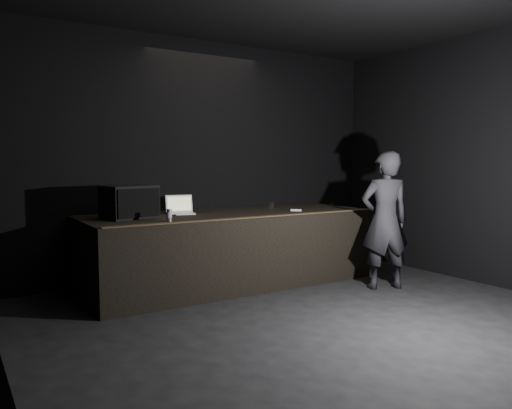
{
  "coord_description": "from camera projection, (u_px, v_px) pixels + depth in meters",
  "views": [
    {
      "loc": [
        -3.35,
        -3.33,
        1.72
      ],
      "look_at": [
        0.17,
        2.3,
        1.14
      ],
      "focal_mm": 35.0,
      "sensor_mm": 36.0,
      "label": 1
    }
  ],
  "objects": [
    {
      "name": "ground",
      "position": [
        369.0,
        342.0,
        4.73
      ],
      "size": [
        7.0,
        7.0,
        0.0
      ],
      "primitive_type": "plane",
      "color": "black",
      "rests_on": "ground"
    },
    {
      "name": "room_walls",
      "position": [
        373.0,
        127.0,
        4.56
      ],
      "size": [
        6.1,
        7.1,
        3.52
      ],
      "color": "black",
      "rests_on": "ground"
    },
    {
      "name": "stage_riser",
      "position": [
        229.0,
        248.0,
        6.99
      ],
      "size": [
        4.0,
        1.5,
        1.0
      ],
      "primitive_type": "cube",
      "color": "black",
      "rests_on": "ground"
    },
    {
      "name": "riser_lip",
      "position": [
        256.0,
        217.0,
        6.35
      ],
      "size": [
        3.92,
        0.1,
        0.01
      ],
      "primitive_type": "cube",
      "color": "brown",
      "rests_on": "stage_riser"
    },
    {
      "name": "stage_monitor",
      "position": [
        130.0,
        202.0,
        6.22
      ],
      "size": [
        0.7,
        0.57,
        0.41
      ],
      "rotation": [
        0.0,
        0.0,
        0.22
      ],
      "color": "black",
      "rests_on": "stage_riser"
    },
    {
      "name": "cable",
      "position": [
        192.0,
        213.0,
        6.84
      ],
      "size": [
        0.77,
        0.35,
        0.02
      ],
      "primitive_type": "cylinder",
      "rotation": [
        0.0,
        1.57,
        0.41
      ],
      "color": "black",
      "rests_on": "stage_riser"
    },
    {
      "name": "laptop",
      "position": [
        180.0,
        209.0,
        6.78
      ],
      "size": [
        0.43,
        0.41,
        0.25
      ],
      "rotation": [
        0.0,
        0.0,
        -0.26
      ],
      "color": "silver",
      "rests_on": "stage_riser"
    },
    {
      "name": "beer_can",
      "position": [
        169.0,
        215.0,
        5.88
      ],
      "size": [
        0.06,
        0.06,
        0.15
      ],
      "color": "silver",
      "rests_on": "stage_riser"
    },
    {
      "name": "plastic_cup",
      "position": [
        272.0,
        206.0,
        7.43
      ],
      "size": [
        0.08,
        0.08,
        0.1
      ],
      "primitive_type": "cylinder",
      "color": "white",
      "rests_on": "stage_riser"
    },
    {
      "name": "wii_remote",
      "position": [
        296.0,
        210.0,
        7.13
      ],
      "size": [
        0.13,
        0.14,
        0.03
      ],
      "primitive_type": "cube",
      "rotation": [
        0.0,
        0.0,
        0.71
      ],
      "color": "silver",
      "rests_on": "stage_riser"
    },
    {
      "name": "person",
      "position": [
        385.0,
        220.0,
        6.67
      ],
      "size": [
        0.79,
        0.66,
        1.85
      ],
      "primitive_type": "imported",
      "rotation": [
        0.0,
        0.0,
        2.77
      ],
      "color": "black",
      "rests_on": "ground"
    }
  ]
}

